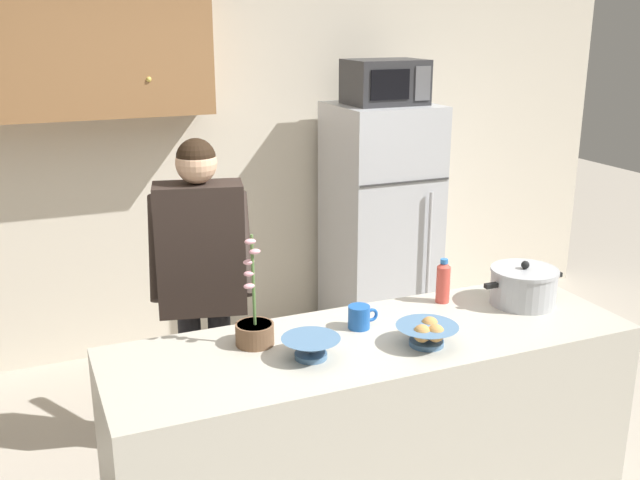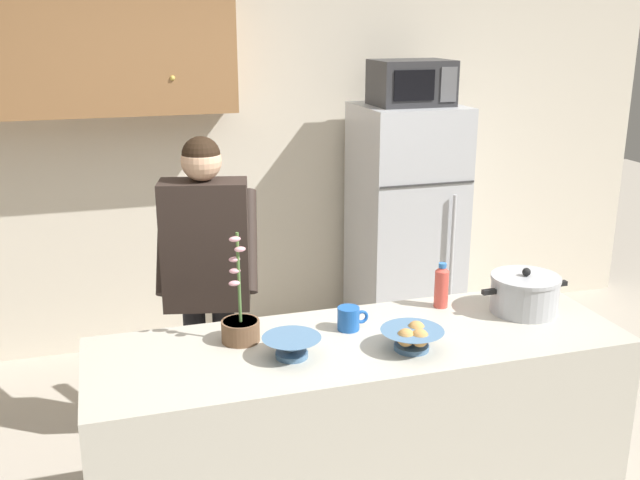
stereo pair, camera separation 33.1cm
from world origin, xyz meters
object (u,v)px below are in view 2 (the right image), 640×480
Objects in this scene: empty_bowl at (292,346)px; microwave at (411,83)px; potted_orchid at (240,325)px; bottle_near_edge at (442,286)px; person_near_pot at (206,263)px; coffee_mug at (349,318)px; cooking_pot at (525,294)px; refrigerator at (405,226)px; bread_bowl at (412,338)px.

microwave is at bearing 55.82° from empty_bowl.
empty_bowl is at bearing -124.18° from microwave.
microwave is at bearing 49.69° from potted_orchid.
bottle_near_edge is 0.91m from potted_orchid.
person_near_pot is at bearing 100.47° from empty_bowl.
coffee_mug is (-1.00, -1.72, -0.77)m from microwave.
coffee_mug is (-0.78, 0.04, -0.03)m from cooking_pot.
refrigerator is 2.01m from coffee_mug.
cooking_pot is 2.02× the size of bottle_near_edge.
microwave is 2.39× the size of bottle_near_edge.
coffee_mug is 0.54× the size of bread_bowl.
coffee_mug is at bearing -166.35° from bottle_near_edge.
potted_orchid is (-0.15, 0.20, 0.02)m from empty_bowl.
bottle_near_edge is (-0.54, -1.63, 0.22)m from refrigerator.
cooking_pot is 1.23m from potted_orchid.
bread_bowl is at bearing -129.21° from bottle_near_edge.
cooking_pot is at bearing -97.03° from refrigerator.
potted_orchid is (-0.91, -0.10, -0.03)m from bottle_near_edge.
cooking_pot is 1.08m from empty_bowl.
empty_bowl is (-1.29, -1.92, 0.17)m from refrigerator.
person_near_pot is 1.48m from cooking_pot.
person_near_pot is at bearing 121.15° from coffee_mug.
microwave is 3.66× the size of coffee_mug.
potted_orchid reaches higher than empty_bowl.
empty_bowl is (-1.07, -0.14, -0.04)m from cooking_pot.
empty_bowl is at bearing -79.53° from person_near_pot.
coffee_mug is at bearing -120.20° from microwave.
microwave is 1.09× the size of potted_orchid.
cooking_pot is 0.35m from bottle_near_edge.
bottle_near_edge reaches higher than cooking_pot.
microwave reaches higher than potted_orchid.
refrigerator is 2.32m from empty_bowl.
refrigerator is at bearing 56.12° from empty_bowl.
potted_orchid reaches higher than bottle_near_edge.
coffee_mug is at bearing -2.24° from potted_orchid.
empty_bowl is at bearing -148.23° from coffee_mug.
coffee_mug is at bearing 177.02° from cooking_pot.
person_near_pot is 3.98× the size of cooking_pot.
empty_bowl is at bearing 170.91° from bread_bowl.
refrigerator is at bearing 33.69° from person_near_pot.
bread_bowl is (-0.83, -1.99, 0.17)m from refrigerator.
microwave is at bearing 59.80° from coffee_mug.
empty_bowl is (-0.46, 0.07, -0.00)m from bread_bowl.
refrigerator reaches higher than coffee_mug.
potted_orchid reaches higher than coffee_mug.
bottle_near_edge is (-0.54, -1.61, -0.72)m from microwave.
coffee_mug is (0.46, -0.77, -0.04)m from person_near_pot.
person_near_pot is at bearing 147.05° from cooking_pot.
microwave reaches higher than cooking_pot.
refrigerator is at bearing 50.05° from potted_orchid.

